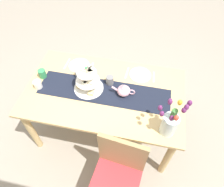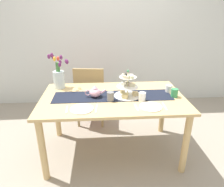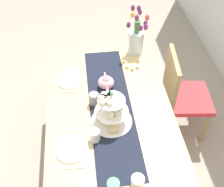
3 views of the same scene
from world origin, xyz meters
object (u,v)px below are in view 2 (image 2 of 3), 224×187
at_px(dining_table, 113,105).
at_px(fork_right, 136,107).
at_px(dinner_plate_right, 151,107).
at_px(chair_left, 90,93).
at_px(tulip_vase, 59,76).
at_px(mug_white_text, 142,97).
at_px(mug_grey, 110,96).
at_px(mug_orange, 174,93).
at_px(dinner_plate_left, 82,109).
at_px(cream_jug, 169,89).
at_px(knife_right, 165,106).
at_px(fork_left, 67,110).
at_px(knife_left, 97,109).
at_px(tiered_cake_stand, 128,87).
at_px(teapot, 95,92).

xyz_separation_m(dining_table, fork_right, (0.21, -0.29, 0.11)).
distance_m(dinner_plate_right, fork_right, 0.15).
distance_m(dining_table, chair_left, 0.77).
xyz_separation_m(tulip_vase, mug_white_text, (0.94, -0.46, -0.10)).
distance_m(tulip_vase, fork_right, 1.07).
xyz_separation_m(dining_table, tulip_vase, (-0.64, 0.33, 0.25)).
xyz_separation_m(mug_grey, mug_orange, (0.72, 0.05, -0.00)).
bearing_deg(dinner_plate_left, cream_jug, 21.17).
height_order(knife_right, mug_grey, mug_grey).
bearing_deg(mug_orange, dining_table, 175.41).
xyz_separation_m(chair_left, fork_left, (-0.19, -1.00, 0.25)).
bearing_deg(dinner_plate_left, mug_white_text, 14.22).
distance_m(knife_left, dinner_plate_right, 0.54).
bearing_deg(fork_left, fork_right, 0.00).
height_order(cream_jug, knife_right, cream_jug).
relative_size(mug_white_text, mug_orange, 1.00).
bearing_deg(fork_left, dinner_plate_left, 0.00).
relative_size(chair_left, dinner_plate_left, 3.96).
relative_size(chair_left, knife_right, 5.35).
xyz_separation_m(tiered_cake_stand, knife_right, (0.34, -0.29, -0.11)).
relative_size(tiered_cake_stand, knife_right, 1.79).
relative_size(fork_left, mug_grey, 1.58).
distance_m(knife_left, fork_right, 0.40).
xyz_separation_m(fork_left, dinner_plate_right, (0.83, 0.00, 0.00)).
xyz_separation_m(tiered_cake_stand, mug_white_text, (0.14, -0.13, -0.06)).
bearing_deg(knife_right, fork_right, 180.00).
bearing_deg(chair_left, tiered_cake_stand, -57.75).
height_order(dinner_plate_left, fork_left, dinner_plate_left).
height_order(chair_left, mug_orange, chair_left).
distance_m(dinner_plate_left, mug_orange, 1.04).
bearing_deg(knife_right, tiered_cake_stand, 139.49).
relative_size(tulip_vase, cream_jug, 5.12).
bearing_deg(fork_left, knife_left, 0.00).
height_order(teapot, dinner_plate_left, teapot).
height_order(dining_table, dinner_plate_right, dinner_plate_right).
xyz_separation_m(teapot, cream_jug, (0.87, 0.09, -0.02)).
bearing_deg(knife_right, tulip_vase, 151.51).
bearing_deg(cream_jug, mug_white_text, -148.32).
bearing_deg(fork_right, tiered_cake_stand, 99.84).
distance_m(dining_table, tulip_vase, 0.76).
distance_m(mug_white_text, mug_orange, 0.39).
distance_m(tiered_cake_stand, cream_jug, 0.52).
xyz_separation_m(fork_left, knife_left, (0.29, 0.00, 0.00)).
xyz_separation_m(tulip_vase, fork_right, (0.85, -0.62, -0.15)).
relative_size(chair_left, fork_right, 6.07).
relative_size(dinner_plate_right, mug_white_text, 2.42).
bearing_deg(knife_left, tiered_cake_stand, 39.95).
bearing_deg(knife_left, dinner_plate_left, 180.00).
bearing_deg(cream_jug, knife_left, -155.63).
distance_m(tiered_cake_stand, knife_right, 0.46).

